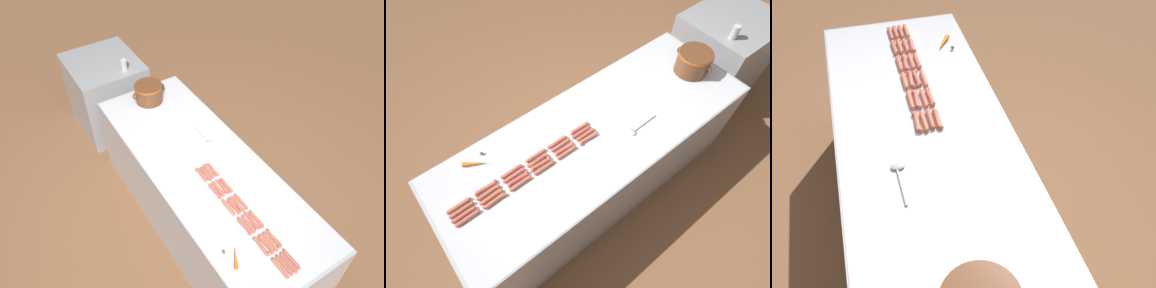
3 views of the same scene
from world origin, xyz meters
TOP-DOWN VIEW (x-y plane):
  - ground_plane at (0.00, 0.00)m, footprint 20.00×20.00m
  - griddle_counter at (0.00, 0.00)m, footprint 0.91×2.49m
  - back_cabinet at (-0.14, 1.85)m, footprint 0.77×0.84m
  - hot_dog_0 at (-0.09, -1.05)m, footprint 0.03×0.17m
  - hot_dog_1 at (-0.09, -0.86)m, footprint 0.03×0.17m
  - hot_dog_2 at (-0.09, -0.67)m, footprint 0.03×0.17m
  - hot_dog_3 at (-0.09, -0.48)m, footprint 0.03×0.17m
  - hot_dog_4 at (-0.09, -0.30)m, footprint 0.03×0.17m
  - hot_dog_5 at (-0.09, -0.10)m, footprint 0.03×0.17m
  - hot_dog_6 at (-0.05, -1.05)m, footprint 0.03×0.17m
  - hot_dog_7 at (-0.05, -0.87)m, footprint 0.03×0.17m
  - hot_dog_8 at (-0.05, -0.67)m, footprint 0.03×0.17m
  - hot_dog_9 at (-0.05, -0.49)m, footprint 0.04×0.17m
  - hot_dog_10 at (-0.05, -0.29)m, footprint 0.03×0.17m
  - hot_dog_11 at (-0.05, -0.11)m, footprint 0.03×0.17m
  - hot_dog_12 at (-0.01, -1.06)m, footprint 0.03×0.17m
  - hot_dog_13 at (-0.01, -0.87)m, footprint 0.03×0.17m
  - hot_dog_14 at (-0.01, -0.67)m, footprint 0.04×0.17m
  - hot_dog_15 at (-0.02, -0.49)m, footprint 0.04×0.17m
  - hot_dog_16 at (-0.01, -0.29)m, footprint 0.04×0.17m
  - hot_dog_17 at (-0.01, -0.10)m, footprint 0.03×0.17m
  - hot_dog_18 at (0.02, -1.05)m, footprint 0.03×0.17m
  - hot_dog_19 at (0.02, -0.86)m, footprint 0.03×0.17m
  - hot_dog_20 at (0.02, -0.67)m, footprint 0.03×0.17m
  - hot_dog_21 at (0.02, -0.49)m, footprint 0.03×0.17m
  - hot_dog_22 at (0.02, -0.29)m, footprint 0.03×0.17m
  - hot_dog_23 at (0.02, -0.10)m, footprint 0.04×0.17m
  - bean_pot at (0.01, 1.01)m, footprint 0.35×0.28m
  - serving_spoon at (0.17, 0.23)m, footprint 0.07×0.27m
  - carrot at (-0.29, -0.83)m, footprint 0.12×0.16m
  - soda_can at (0.01, 1.56)m, footprint 0.07×0.07m

SIDE VIEW (x-z plane):
  - ground_plane at x=0.00m, z-range 0.00..0.00m
  - griddle_counter at x=0.00m, z-range 0.00..0.85m
  - back_cabinet at x=-0.14m, z-range 0.00..0.90m
  - serving_spoon at x=0.17m, z-range 0.85..0.87m
  - hot_dog_0 at x=-0.09m, z-range 0.85..0.88m
  - hot_dog_1 at x=-0.09m, z-range 0.85..0.88m
  - hot_dog_2 at x=-0.09m, z-range 0.85..0.88m
  - hot_dog_3 at x=-0.09m, z-range 0.85..0.88m
  - hot_dog_4 at x=-0.09m, z-range 0.85..0.88m
  - hot_dog_5 at x=-0.09m, z-range 0.85..0.88m
  - hot_dog_6 at x=-0.05m, z-range 0.85..0.88m
  - hot_dog_7 at x=-0.05m, z-range 0.85..0.88m
  - hot_dog_8 at x=-0.05m, z-range 0.85..0.88m
  - hot_dog_9 at x=-0.05m, z-range 0.85..0.88m
  - hot_dog_10 at x=-0.05m, z-range 0.85..0.88m
  - hot_dog_11 at x=-0.05m, z-range 0.85..0.88m
  - hot_dog_12 at x=-0.01m, z-range 0.85..0.88m
  - hot_dog_13 at x=-0.01m, z-range 0.85..0.88m
  - hot_dog_14 at x=-0.01m, z-range 0.85..0.88m
  - hot_dog_15 at x=-0.02m, z-range 0.85..0.88m
  - hot_dog_16 at x=-0.01m, z-range 0.85..0.88m
  - hot_dog_17 at x=-0.01m, z-range 0.85..0.88m
  - hot_dog_18 at x=0.02m, z-range 0.85..0.88m
  - hot_dog_19 at x=0.02m, z-range 0.85..0.88m
  - hot_dog_20 at x=0.02m, z-range 0.85..0.88m
  - hot_dog_21 at x=0.02m, z-range 0.85..0.88m
  - hot_dog_22 at x=0.02m, z-range 0.85..0.88m
  - hot_dog_23 at x=0.02m, z-range 0.85..0.88m
  - carrot at x=-0.29m, z-range 0.85..0.88m
  - bean_pot at x=0.01m, z-range 0.86..1.05m
  - soda_can at x=0.01m, z-range 0.90..1.03m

